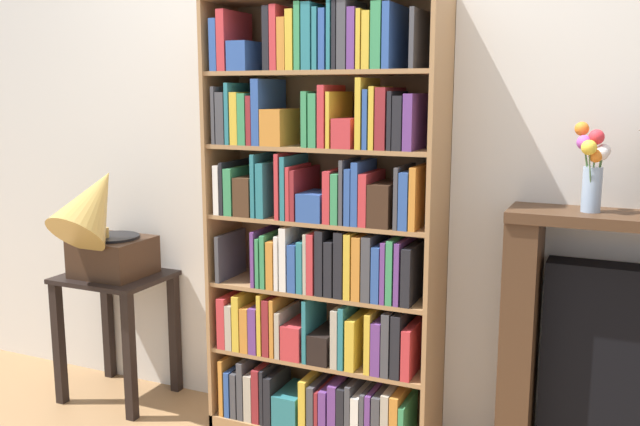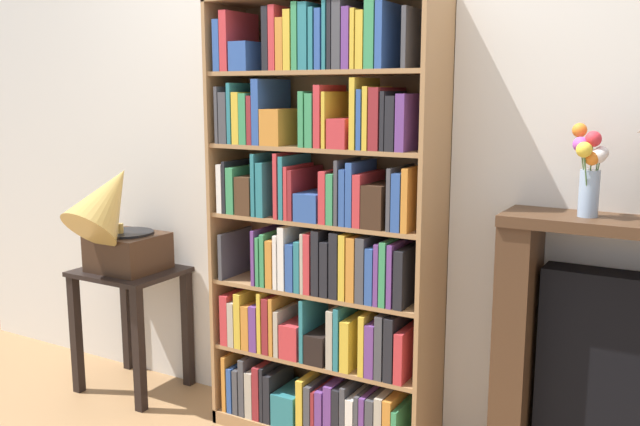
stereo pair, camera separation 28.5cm
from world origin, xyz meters
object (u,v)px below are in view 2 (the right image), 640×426
side_table_left (131,303)px  gramophone (116,221)px  bookshelf (322,242)px  flower_vase (589,168)px

side_table_left → gramophone: bearing=-90.0°
bookshelf → gramophone: size_ratio=3.17×
side_table_left → flower_vase: (2.10, 0.06, 0.79)m
bookshelf → flower_vase: 1.09m
gramophone → flower_vase: (2.10, 0.13, 0.36)m
side_table_left → flower_vase: size_ratio=1.97×
flower_vase → side_table_left: bearing=-178.3°
side_table_left → gramophone: size_ratio=1.05×
gramophone → flower_vase: size_ratio=1.87×
flower_vase → gramophone: bearing=-176.4°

